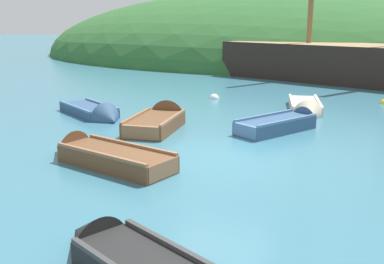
{
  "coord_description": "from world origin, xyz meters",
  "views": [
    {
      "loc": [
        3.42,
        -10.14,
        3.26
      ],
      "look_at": [
        -1.2,
        1.29,
        0.21
      ],
      "focal_mm": 43.95,
      "sensor_mm": 36.0,
      "label": 1
    }
  ],
  "objects_px": {
    "rowboat_center": "(306,110)",
    "rowboat_outer_right": "(101,157)",
    "sailing_ship": "(354,68)",
    "buoy_white": "(214,99)",
    "rowboat_outer_left": "(286,125)",
    "rowboat_far": "(160,123)",
    "rowboat_portside": "(96,114)"
  },
  "relations": [
    {
      "from": "rowboat_center",
      "to": "buoy_white",
      "type": "xyz_separation_m",
      "value": [
        -3.88,
        1.4,
        -0.08
      ]
    },
    {
      "from": "rowboat_outer_right",
      "to": "rowboat_portside",
      "type": "distance_m",
      "value": 5.2
    },
    {
      "from": "rowboat_outer_right",
      "to": "rowboat_far",
      "type": "bearing_deg",
      "value": -70.75
    },
    {
      "from": "sailing_ship",
      "to": "rowboat_center",
      "type": "xyz_separation_m",
      "value": [
        -1.03,
        -8.59,
        -0.64
      ]
    },
    {
      "from": "rowboat_portside",
      "to": "rowboat_outer_left",
      "type": "bearing_deg",
      "value": 36.4
    },
    {
      "from": "rowboat_center",
      "to": "rowboat_portside",
      "type": "distance_m",
      "value": 7.23
    },
    {
      "from": "sailing_ship",
      "to": "rowboat_far",
      "type": "height_order",
      "value": "sailing_ship"
    },
    {
      "from": "rowboat_center",
      "to": "rowboat_outer_right",
      "type": "bearing_deg",
      "value": -37.17
    },
    {
      "from": "rowboat_outer_right",
      "to": "rowboat_center",
      "type": "relative_size",
      "value": 1.04
    },
    {
      "from": "rowboat_center",
      "to": "buoy_white",
      "type": "height_order",
      "value": "rowboat_center"
    },
    {
      "from": "rowboat_outer_left",
      "to": "buoy_white",
      "type": "distance_m",
      "value": 5.65
    },
    {
      "from": "buoy_white",
      "to": "rowboat_portside",
      "type": "bearing_deg",
      "value": -117.53
    },
    {
      "from": "rowboat_outer_right",
      "to": "rowboat_center",
      "type": "xyz_separation_m",
      "value": [
        3.43,
        7.68,
        -0.06
      ]
    },
    {
      "from": "sailing_ship",
      "to": "rowboat_far",
      "type": "relative_size",
      "value": 5.2
    },
    {
      "from": "rowboat_outer_left",
      "to": "rowboat_outer_right",
      "type": "relative_size",
      "value": 0.9
    },
    {
      "from": "rowboat_outer_left",
      "to": "rowboat_portside",
      "type": "bearing_deg",
      "value": 124.25
    },
    {
      "from": "rowboat_outer_left",
      "to": "rowboat_center",
      "type": "distance_m",
      "value": 2.85
    },
    {
      "from": "rowboat_far",
      "to": "rowboat_outer_right",
      "type": "relative_size",
      "value": 0.85
    },
    {
      "from": "rowboat_portside",
      "to": "rowboat_center",
      "type": "bearing_deg",
      "value": 59.38
    },
    {
      "from": "sailing_ship",
      "to": "buoy_white",
      "type": "height_order",
      "value": "sailing_ship"
    },
    {
      "from": "rowboat_outer_right",
      "to": "buoy_white",
      "type": "height_order",
      "value": "rowboat_outer_right"
    },
    {
      "from": "rowboat_far",
      "to": "rowboat_portside",
      "type": "relative_size",
      "value": 0.94
    },
    {
      "from": "rowboat_portside",
      "to": "sailing_ship",
      "type": "bearing_deg",
      "value": 89.65
    },
    {
      "from": "rowboat_outer_left",
      "to": "rowboat_portside",
      "type": "xyz_separation_m",
      "value": [
        -6.22,
        -0.55,
        -0.05
      ]
    },
    {
      "from": "sailing_ship",
      "to": "rowboat_portside",
      "type": "xyz_separation_m",
      "value": [
        -7.41,
        -11.99,
        -0.64
      ]
    },
    {
      "from": "sailing_ship",
      "to": "rowboat_far",
      "type": "xyz_separation_m",
      "value": [
        -4.75,
        -12.57,
        -0.58
      ]
    },
    {
      "from": "rowboat_outer_right",
      "to": "rowboat_portside",
      "type": "xyz_separation_m",
      "value": [
        -2.95,
        4.28,
        -0.05
      ]
    },
    {
      "from": "rowboat_portside",
      "to": "buoy_white",
      "type": "distance_m",
      "value": 5.41
    },
    {
      "from": "rowboat_far",
      "to": "buoy_white",
      "type": "bearing_deg",
      "value": -5.14
    },
    {
      "from": "rowboat_outer_right",
      "to": "rowboat_portside",
      "type": "bearing_deg",
      "value": -40.69
    },
    {
      "from": "rowboat_outer_left",
      "to": "buoy_white",
      "type": "height_order",
      "value": "rowboat_outer_left"
    },
    {
      "from": "rowboat_outer_right",
      "to": "rowboat_center",
      "type": "distance_m",
      "value": 8.41
    }
  ]
}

